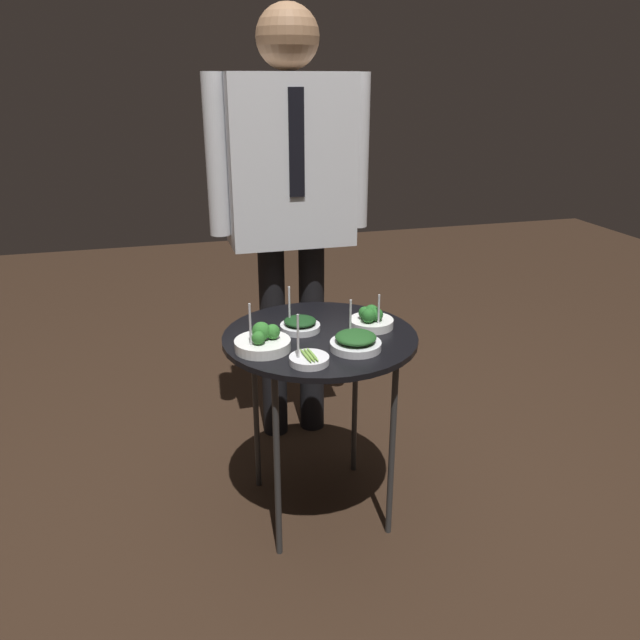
{
  "coord_description": "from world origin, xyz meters",
  "views": [
    {
      "loc": [
        -0.49,
        -1.77,
        1.43
      ],
      "look_at": [
        0.0,
        0.0,
        0.72
      ],
      "focal_mm": 35.0,
      "sensor_mm": 36.0,
      "label": 1
    }
  ],
  "objects_px": {
    "bowl_spinach_front_center": "(300,325)",
    "bowl_broccoli_back_right": "(371,319)",
    "bowl_broccoli_front_left": "(263,341)",
    "waiter_figure": "(290,183)",
    "bowl_asparagus_mid_left": "(309,359)",
    "bowl_spinach_far_rim": "(356,342)",
    "serving_cart": "(320,350)"
  },
  "relations": [
    {
      "from": "bowl_broccoli_back_right",
      "to": "bowl_asparagus_mid_left",
      "type": "relative_size",
      "value": 0.95
    },
    {
      "from": "bowl_broccoli_back_right",
      "to": "bowl_asparagus_mid_left",
      "type": "distance_m",
      "value": 0.34
    },
    {
      "from": "bowl_spinach_front_center",
      "to": "bowl_asparagus_mid_left",
      "type": "bearing_deg",
      "value": -97.91
    },
    {
      "from": "bowl_broccoli_front_left",
      "to": "bowl_asparagus_mid_left",
      "type": "relative_size",
      "value": 1.11
    },
    {
      "from": "bowl_spinach_far_rim",
      "to": "bowl_spinach_front_center",
      "type": "distance_m",
      "value": 0.23
    },
    {
      "from": "bowl_broccoli_front_left",
      "to": "bowl_spinach_front_center",
      "type": "bearing_deg",
      "value": 39.93
    },
    {
      "from": "bowl_spinach_front_center",
      "to": "waiter_figure",
      "type": "relative_size",
      "value": 0.09
    },
    {
      "from": "bowl_broccoli_back_right",
      "to": "bowl_asparagus_mid_left",
      "type": "xyz_separation_m",
      "value": [
        -0.26,
        -0.21,
        -0.02
      ]
    },
    {
      "from": "bowl_spinach_front_center",
      "to": "serving_cart",
      "type": "bearing_deg",
      "value": -44.61
    },
    {
      "from": "bowl_broccoli_back_right",
      "to": "bowl_asparagus_mid_left",
      "type": "bearing_deg",
      "value": -141.12
    },
    {
      "from": "bowl_asparagus_mid_left",
      "to": "waiter_figure",
      "type": "height_order",
      "value": "waiter_figure"
    },
    {
      "from": "bowl_broccoli_front_left",
      "to": "waiter_figure",
      "type": "relative_size",
      "value": 0.1
    },
    {
      "from": "bowl_spinach_front_center",
      "to": "bowl_asparagus_mid_left",
      "type": "distance_m",
      "value": 0.25
    },
    {
      "from": "bowl_spinach_front_center",
      "to": "bowl_broccoli_back_right",
      "type": "bearing_deg",
      "value": -9.12
    },
    {
      "from": "bowl_spinach_far_rim",
      "to": "bowl_asparagus_mid_left",
      "type": "height_order",
      "value": "bowl_asparagus_mid_left"
    },
    {
      "from": "bowl_broccoli_front_left",
      "to": "bowl_spinach_front_center",
      "type": "height_order",
      "value": "bowl_broccoli_front_left"
    },
    {
      "from": "serving_cart",
      "to": "bowl_broccoli_back_right",
      "type": "height_order",
      "value": "bowl_broccoli_back_right"
    },
    {
      "from": "bowl_asparagus_mid_left",
      "to": "waiter_figure",
      "type": "relative_size",
      "value": 0.09
    },
    {
      "from": "bowl_broccoli_back_right",
      "to": "waiter_figure",
      "type": "xyz_separation_m",
      "value": [
        -0.14,
        0.54,
        0.37
      ]
    },
    {
      "from": "bowl_spinach_far_rim",
      "to": "waiter_figure",
      "type": "bearing_deg",
      "value": 93.2
    },
    {
      "from": "bowl_asparagus_mid_left",
      "to": "bowl_broccoli_back_right",
      "type": "bearing_deg",
      "value": 38.88
    },
    {
      "from": "serving_cart",
      "to": "bowl_asparagus_mid_left",
      "type": "relative_size",
      "value": 4.36
    },
    {
      "from": "bowl_spinach_far_rim",
      "to": "bowl_broccoli_back_right",
      "type": "relative_size",
      "value": 1.07
    },
    {
      "from": "serving_cart",
      "to": "waiter_figure",
      "type": "xyz_separation_m",
      "value": [
        0.03,
        0.55,
        0.45
      ]
    },
    {
      "from": "bowl_broccoli_front_left",
      "to": "bowl_asparagus_mid_left",
      "type": "height_order",
      "value": "bowl_broccoli_front_left"
    },
    {
      "from": "bowl_broccoli_front_left",
      "to": "bowl_broccoli_back_right",
      "type": "height_order",
      "value": "bowl_broccoli_front_left"
    },
    {
      "from": "bowl_spinach_far_rim",
      "to": "bowl_broccoli_front_left",
      "type": "xyz_separation_m",
      "value": [
        -0.27,
        0.07,
        0.0
      ]
    },
    {
      "from": "bowl_spinach_far_rim",
      "to": "bowl_spinach_front_center",
      "type": "bearing_deg",
      "value": 123.59
    },
    {
      "from": "bowl_spinach_far_rim",
      "to": "waiter_figure",
      "type": "relative_size",
      "value": 0.09
    },
    {
      "from": "bowl_asparagus_mid_left",
      "to": "waiter_figure",
      "type": "bearing_deg",
      "value": 80.75
    },
    {
      "from": "bowl_asparagus_mid_left",
      "to": "waiter_figure",
      "type": "distance_m",
      "value": 0.85
    },
    {
      "from": "bowl_broccoli_front_left",
      "to": "waiter_figure",
      "type": "bearing_deg",
      "value": 69.54
    }
  ]
}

